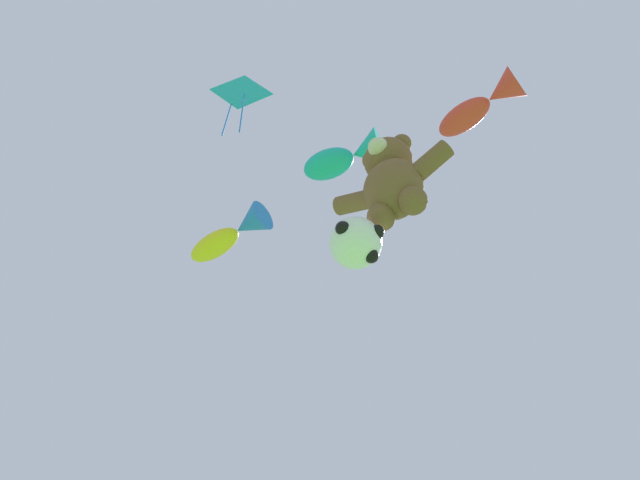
{
  "coord_description": "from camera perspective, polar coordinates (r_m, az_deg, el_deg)",
  "views": [
    {
      "loc": [
        3.34,
        2.71,
        1.2
      ],
      "look_at": [
        0.56,
        6.99,
        8.15
      ],
      "focal_mm": 35.0,
      "sensor_mm": 36.0,
      "label": 1
    }
  ],
  "objects": [
    {
      "name": "teddy_bear_kite",
      "position": [
        10.04,
        6.54,
        5.51
      ],
      "size": [
        2.12,
        0.93,
        2.15
      ],
      "color": "brown"
    },
    {
      "name": "soccer_ball_kite",
      "position": [
        8.95,
        3.32,
        -0.25
      ],
      "size": [
        0.85,
        0.84,
        0.78
      ],
      "color": "white"
    },
    {
      "name": "diamond_kite",
      "position": [
        13.99,
        -7.27,
        13.06
      ],
      "size": [
        1.12,
        0.86,
        2.75
      ],
      "color": "#19ADB2"
    },
    {
      "name": "fish_kite_crimson",
      "position": [
        11.99,
        14.71,
        11.94
      ],
      "size": [
        1.68,
        0.76,
        0.64
      ],
      "color": "red"
    },
    {
      "name": "fish_kite_teal",
      "position": [
        12.16,
        2.53,
        7.57
      ],
      "size": [
        1.68,
        0.96,
        0.76
      ],
      "color": "#19ADB2"
    },
    {
      "name": "fish_kite_goldfin",
      "position": [
        12.88,
        -8.05,
        0.52
      ],
      "size": [
        1.93,
        0.69,
        0.66
      ],
      "color": "yellow"
    }
  ]
}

